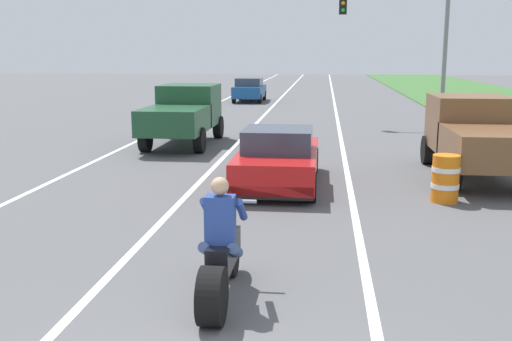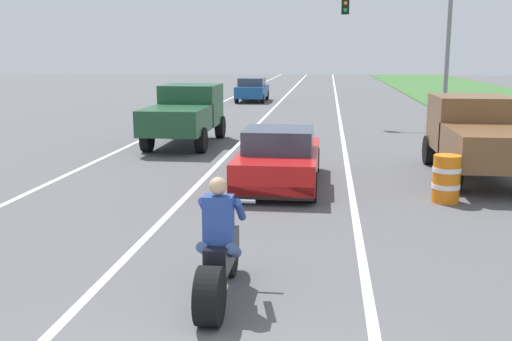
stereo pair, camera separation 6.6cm
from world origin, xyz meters
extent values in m
cube|color=white|center=(-5.40, 20.00, 0.00)|extent=(0.14, 120.00, 0.01)
cube|color=white|center=(1.80, 20.00, 0.00)|extent=(0.14, 120.00, 0.01)
cube|color=white|center=(-1.80, 20.00, 0.00)|extent=(0.14, 120.00, 0.01)
cylinder|color=black|center=(-0.07, 1.77, 0.35)|extent=(0.28, 0.69, 0.69)
cylinder|color=black|center=(-0.07, 3.32, 0.31)|extent=(0.12, 0.63, 0.63)
cube|color=black|center=(-0.07, 2.60, 0.61)|extent=(0.28, 1.10, 0.36)
cylinder|color=#B2B2B7|center=(-0.07, 3.24, 0.68)|extent=(0.08, 0.36, 0.73)
cylinder|color=#A5A5AA|center=(-0.07, 3.22, 1.11)|extent=(0.70, 0.05, 0.05)
cube|color=navy|center=(-0.07, 2.37, 1.09)|extent=(0.36, 0.24, 0.60)
sphere|color=tan|center=(-0.07, 2.37, 1.51)|extent=(0.22, 0.22, 0.22)
cylinder|color=#384C7A|center=(-0.25, 2.40, 0.69)|extent=(0.14, 0.47, 0.32)
cylinder|color=navy|center=(-0.29, 2.67, 1.14)|extent=(0.10, 0.51, 0.40)
cylinder|color=#384C7A|center=(0.11, 2.40, 0.69)|extent=(0.14, 0.47, 0.32)
cylinder|color=navy|center=(0.15, 2.67, 1.14)|extent=(0.10, 0.51, 0.40)
cube|color=red|center=(0.12, 9.29, 0.53)|extent=(1.80, 4.30, 0.64)
cube|color=#333D4C|center=(0.12, 9.09, 1.11)|extent=(1.56, 1.70, 0.52)
cube|color=black|center=(0.12, 7.24, 0.29)|extent=(1.76, 0.20, 0.28)
cylinder|color=black|center=(-0.68, 10.89, 0.32)|extent=(0.24, 0.64, 0.64)
cylinder|color=black|center=(0.92, 10.89, 0.32)|extent=(0.24, 0.64, 0.64)
cylinder|color=black|center=(-0.68, 7.69, 0.32)|extent=(0.24, 0.64, 0.64)
cylinder|color=black|center=(0.92, 7.69, 0.32)|extent=(0.24, 0.64, 0.64)
cube|color=#1E4C2D|center=(-3.55, 16.07, 1.28)|extent=(1.90, 2.10, 1.40)
cube|color=#333D4C|center=(-3.55, 16.42, 1.67)|extent=(1.67, 0.29, 0.57)
cube|color=#1E4C2D|center=(-3.55, 13.82, 0.98)|extent=(1.90, 2.70, 0.80)
cylinder|color=black|center=(-4.42, 16.87, 0.40)|extent=(0.28, 0.80, 0.80)
cylinder|color=black|center=(-2.68, 16.87, 0.40)|extent=(0.28, 0.80, 0.80)
cylinder|color=black|center=(-4.42, 13.52, 0.40)|extent=(0.28, 0.80, 0.80)
cylinder|color=black|center=(-2.68, 13.52, 0.40)|extent=(0.28, 0.80, 0.80)
cube|color=brown|center=(4.96, 11.61, 1.28)|extent=(1.90, 2.10, 1.40)
cube|color=#333D4C|center=(4.96, 11.96, 1.67)|extent=(1.67, 0.29, 0.57)
cube|color=brown|center=(4.96, 9.36, 0.98)|extent=(1.90, 2.70, 0.80)
cylinder|color=black|center=(4.09, 12.41, 0.40)|extent=(0.28, 0.80, 0.80)
cylinder|color=black|center=(5.83, 12.41, 0.40)|extent=(0.28, 0.80, 0.80)
cylinder|color=black|center=(4.09, 9.06, 0.40)|extent=(0.28, 0.80, 0.80)
cylinder|color=gray|center=(6.12, 21.44, 3.00)|extent=(0.18, 0.18, 6.00)
cube|color=black|center=(1.86, 21.44, 5.10)|extent=(0.32, 0.24, 0.90)
sphere|color=orange|center=(1.86, 21.30, 5.10)|extent=(0.16, 0.16, 0.16)
sphere|color=green|center=(1.86, 21.30, 4.82)|extent=(0.16, 0.16, 0.16)
cylinder|color=orange|center=(3.72, 8.00, 0.50)|extent=(0.56, 0.56, 1.00)
cylinder|color=white|center=(3.72, 8.00, 0.70)|extent=(0.58, 0.58, 0.10)
cylinder|color=white|center=(3.72, 8.00, 0.35)|extent=(0.58, 0.58, 0.10)
cylinder|color=orange|center=(4.34, 11.05, 0.50)|extent=(0.56, 0.56, 1.00)
cylinder|color=white|center=(4.34, 11.05, 0.70)|extent=(0.58, 0.58, 0.10)
cylinder|color=white|center=(4.34, 11.05, 0.35)|extent=(0.58, 0.58, 0.10)
cube|color=#194C8C|center=(-3.57, 33.30, 0.65)|extent=(1.76, 4.00, 0.70)
cube|color=#333D4C|center=(-3.57, 33.10, 1.25)|extent=(1.56, 2.00, 0.50)
cylinder|color=black|center=(-4.37, 34.70, 0.30)|extent=(0.20, 0.60, 0.60)
cylinder|color=black|center=(-2.77, 34.70, 0.30)|extent=(0.20, 0.60, 0.60)
cylinder|color=black|center=(-4.37, 31.90, 0.30)|extent=(0.20, 0.60, 0.60)
cylinder|color=black|center=(-2.77, 31.90, 0.30)|extent=(0.20, 0.60, 0.60)
camera|label=1|loc=(1.16, -4.55, 3.10)|focal=41.80mm
camera|label=2|loc=(1.22, -4.54, 3.10)|focal=41.80mm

